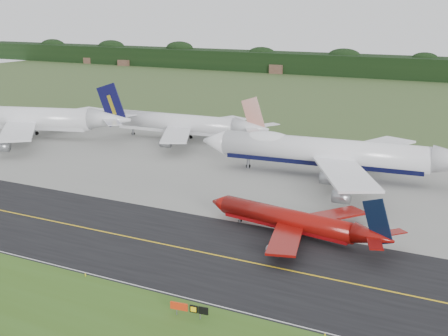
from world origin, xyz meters
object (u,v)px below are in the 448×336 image
(jet_navy_gold, at_px, (27,119))
(jet_ba_747, at_px, (333,153))
(jet_star_tail, at_px, (183,124))
(taxiway_sign, at_px, (189,308))
(jet_red_737, at_px, (296,221))

(jet_navy_gold, bearing_deg, jet_ba_747, -0.23)
(jet_navy_gold, relative_size, jet_star_tail, 1.21)
(jet_ba_747, bearing_deg, jet_navy_gold, 179.77)
(taxiway_sign, bearing_deg, jet_red_737, 88.09)
(jet_ba_747, relative_size, jet_star_tail, 1.24)
(jet_star_tail, bearing_deg, taxiway_sign, -57.88)
(jet_navy_gold, bearing_deg, jet_red_737, -21.40)
(jet_ba_747, bearing_deg, taxiway_sign, -85.48)
(jet_red_737, distance_m, jet_navy_gold, 113.36)
(jet_red_737, relative_size, taxiway_sign, 6.88)
(taxiway_sign, bearing_deg, jet_star_tail, 122.12)
(jet_navy_gold, height_order, taxiway_sign, jet_navy_gold)
(jet_red_737, height_order, jet_star_tail, jet_star_tail)
(jet_navy_gold, xyz_separation_m, taxiway_sign, (104.36, -75.67, -4.54))
(jet_red_737, distance_m, jet_star_tail, 85.43)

